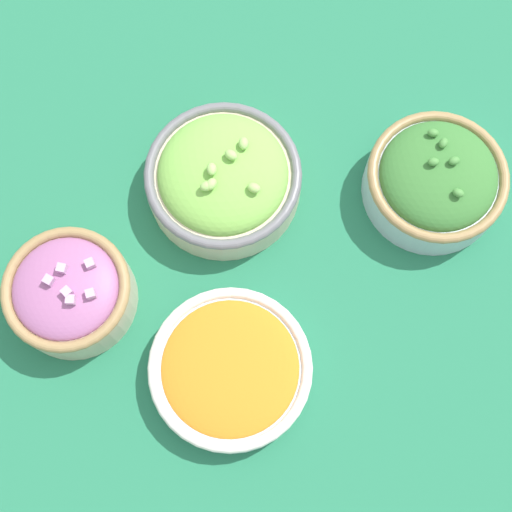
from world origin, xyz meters
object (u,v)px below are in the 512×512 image
object	(u,v)px
bowl_carrots	(230,369)
bowl_red_onion	(69,292)
bowl_lettuce	(223,178)
bowl_broccoli	(436,180)

from	to	relation	value
bowl_carrots	bowl_red_onion	bearing A→B (deg)	-80.94
bowl_lettuce	bowl_carrots	xyz separation A→B (m)	(0.18, 0.13, -0.01)
bowl_broccoli	bowl_red_onion	xyz separation A→B (m)	(0.34, -0.27, 0.00)
bowl_lettuce	bowl_broccoli	distance (m)	0.25
bowl_lettuce	bowl_red_onion	distance (m)	0.22
bowl_lettuce	bowl_carrots	world-z (taller)	bowl_lettuce
bowl_lettuce	bowl_broccoli	world-z (taller)	bowl_lettuce
bowl_broccoli	bowl_red_onion	bearing A→B (deg)	-38.18
bowl_lettuce	bowl_broccoli	size ratio (longest dim) A/B	1.12
bowl_lettuce	bowl_broccoli	xyz separation A→B (m)	(-0.13, 0.21, 0.00)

